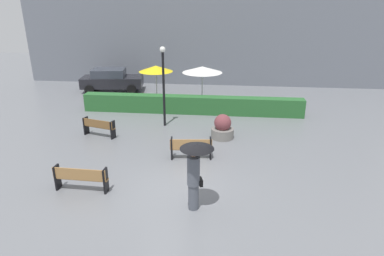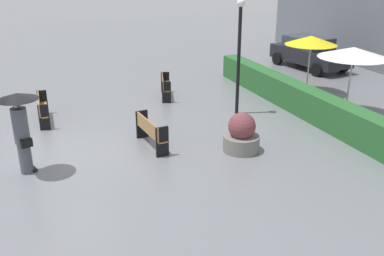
# 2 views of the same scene
# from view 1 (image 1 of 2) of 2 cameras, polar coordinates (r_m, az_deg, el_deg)

# --- Properties ---
(ground_plane) EXTENTS (60.00, 60.00, 0.00)m
(ground_plane) POSITION_cam_1_polar(r_m,az_deg,el_deg) (11.38, -2.45, -10.77)
(ground_plane) COLOR slate
(bench_far_left) EXTENTS (1.65, 0.76, 0.85)m
(bench_far_left) POSITION_cam_1_polar(r_m,az_deg,el_deg) (16.15, -15.67, 0.29)
(bench_far_left) COLOR brown
(bench_far_left) RESTS_ON ground
(bench_near_left) EXTENTS (1.83, 0.38, 0.86)m
(bench_near_left) POSITION_cam_1_polar(r_m,az_deg,el_deg) (11.75, -18.52, -7.96)
(bench_near_left) COLOR #9E7242
(bench_near_left) RESTS_ON ground
(bench_mid_center) EXTENTS (1.70, 0.54, 0.88)m
(bench_mid_center) POSITION_cam_1_polar(r_m,az_deg,el_deg) (13.34, -0.16, -3.28)
(bench_mid_center) COLOR #9E7242
(bench_mid_center) RESTS_ON ground
(pedestrian_with_umbrella) EXTENTS (1.00, 1.00, 2.16)m
(pedestrian_with_umbrella) POSITION_cam_1_polar(r_m,az_deg,el_deg) (9.84, 0.51, -6.70)
(pedestrian_with_umbrella) COLOR #4C515B
(pedestrian_with_umbrella) RESTS_ON ground
(planter_pot) EXTENTS (1.05, 1.05, 1.14)m
(planter_pot) POSITION_cam_1_polar(r_m,az_deg,el_deg) (15.47, 5.24, -0.00)
(planter_pot) COLOR slate
(planter_pot) RESTS_ON ground
(lamp_post) EXTENTS (0.28, 0.28, 3.98)m
(lamp_post) POSITION_cam_1_polar(r_m,az_deg,el_deg) (16.50, -4.91, 8.40)
(lamp_post) COLOR black
(lamp_post) RESTS_ON ground
(patio_umbrella_yellow) EXTENTS (2.04, 2.04, 2.37)m
(patio_umbrella_yellow) POSITION_cam_1_polar(r_m,az_deg,el_deg) (20.42, -6.20, 10.05)
(patio_umbrella_yellow) COLOR silver
(patio_umbrella_yellow) RESTS_ON ground
(patio_umbrella_white) EXTENTS (2.34, 2.34, 2.44)m
(patio_umbrella_white) POSITION_cam_1_polar(r_m,az_deg,el_deg) (19.67, 1.78, 9.95)
(patio_umbrella_white) COLOR silver
(patio_umbrella_white) RESTS_ON ground
(hedge_strip) EXTENTS (12.38, 0.70, 0.99)m
(hedge_strip) POSITION_cam_1_polar(r_m,az_deg,el_deg) (18.89, -0.05, 4.00)
(hedge_strip) COLOR #28602D
(hedge_strip) RESTS_ON ground
(building_facade) EXTENTS (28.00, 1.20, 11.67)m
(building_facade) POSITION_cam_1_polar(r_m,az_deg,el_deg) (25.62, 2.92, 20.51)
(building_facade) COLOR slate
(building_facade) RESTS_ON ground
(parked_car) EXTENTS (4.41, 2.45, 1.57)m
(parked_car) POSITION_cam_1_polar(r_m,az_deg,el_deg) (24.37, -13.59, 8.05)
(parked_car) COLOR black
(parked_car) RESTS_ON ground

